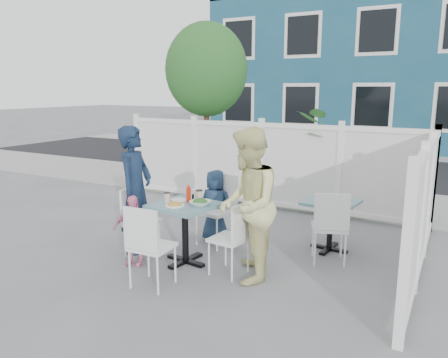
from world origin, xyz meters
The scene contains 30 objects.
ground centered at (0.00, 0.00, 0.00)m, with size 80.00×80.00×0.00m, color slate.
near_sidewalk centered at (0.00, 3.80, 0.01)m, with size 24.00×2.60×0.01m, color gray.
street centered at (0.00, 7.50, 0.00)m, with size 24.00×5.00×0.01m, color black.
far_sidewalk centered at (0.00, 10.60, 0.01)m, with size 24.00×1.60×0.01m, color gray.
building centered at (-0.50, 14.00, 3.00)m, with size 11.00×6.00×6.00m.
fence_back centered at (0.10, 2.40, 0.78)m, with size 5.86×0.08×1.60m.
fence_right centered at (3.00, 0.60, 0.78)m, with size 0.08×3.66×1.60m.
tree centered at (-1.60, 3.30, 2.59)m, with size 1.80×1.62×3.59m.
utility_cabinet centered at (-2.63, 4.00, 0.60)m, with size 0.64×0.46×1.19m, color yellow.
potted_shrub_a centered at (-0.33, 3.10, 0.78)m, with size 0.87×0.87×1.56m, color #1E5522.
potted_shrub_b centered at (1.47, 3.00, 0.92)m, with size 1.65×1.43×1.83m, color #1E5522.
main_table centered at (0.33, -0.49, 0.61)m, with size 0.84×0.84×0.79m.
spare_table centered at (1.84, 0.84, 0.55)m, with size 0.74×0.74×0.70m.
chair_left centered at (-0.43, -0.52, 0.53)m, with size 0.47×0.49×0.91m.
chair_right centered at (1.05, -0.53, 0.53)m, with size 0.44×0.45×0.90m.
chair_back centered at (0.35, 0.37, 0.59)m, with size 0.54×0.53×1.01m.
chair_near centered at (0.38, -1.31, 0.56)m, with size 0.45×0.44×0.96m.
chair_spare centered at (1.96, 0.35, 0.56)m, with size 0.55×0.55×0.95m.
man centered at (-0.51, -0.43, 0.86)m, with size 0.63×0.41×1.73m, color #13223B.
woman centered at (1.23, -0.54, 0.90)m, with size 0.87×0.68×1.79m, color #DAD246.
boy centered at (0.26, 0.42, 0.53)m, with size 0.52×0.34×1.06m, color #1D324D.
toddler centered at (-0.22, -0.84, 0.45)m, with size 0.53×0.22×0.91m, color pink.
plate_main centered at (0.28, -0.63, 0.79)m, with size 0.24×0.24×0.02m, color white.
plate_side centered at (0.16, -0.38, 0.79)m, with size 0.20×0.20×0.01m, color white.
salad_bowl centered at (0.55, -0.47, 0.82)m, with size 0.25×0.25×0.06m, color white.
coffee_cup_a centered at (0.09, -0.53, 0.84)m, with size 0.08×0.08×0.12m, color beige.
coffee_cup_b centered at (0.40, -0.26, 0.85)m, with size 0.09×0.09×0.13m, color beige.
ketchup_bottle centered at (0.33, -0.40, 0.88)m, with size 0.06×0.06×0.19m, color red.
salt_shaker centered at (0.27, -0.25, 0.82)m, with size 0.03×0.03×0.06m, color white.
pepper_shaker centered at (0.30, -0.25, 0.82)m, with size 0.03×0.03×0.07m, color black.
Camera 1 is at (3.30, -4.92, 2.21)m, focal length 35.00 mm.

